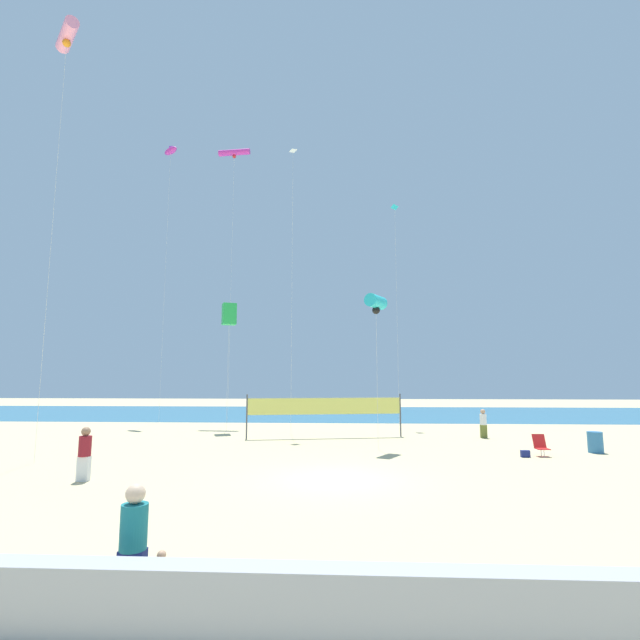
{
  "coord_description": "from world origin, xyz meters",
  "views": [
    {
      "loc": [
        0.34,
        -15.36,
        3.24
      ],
      "look_at": [
        -1.04,
        10.53,
        6.58
      ],
      "focal_mm": 25.71,
      "sensor_mm": 36.0,
      "label": 1
    }
  ],
  "objects_px": {
    "beachgoer_white_shirt": "(483,423)",
    "kite_white_diamond": "(293,166)",
    "volleyball_net": "(325,408)",
    "kite_magenta_tube": "(234,153)",
    "mother_figure": "(133,540)",
    "kite_cyan_tube": "(376,303)",
    "folding_beach_chair": "(541,445)",
    "beachgoer_maroon_shirt": "(85,452)",
    "kite_green_box": "(229,314)",
    "trash_barrel": "(595,442)",
    "beach_handbag": "(525,454)",
    "kite_cyan_diamond": "(395,217)",
    "toddler_figure": "(161,577)",
    "kite_magenta_inflatable": "(171,152)",
    "kite_pink_tube": "(67,36)"
  },
  "relations": [
    {
      "from": "mother_figure",
      "to": "toddler_figure",
      "type": "xyz_separation_m",
      "value": [
        0.44,
        -0.02,
        -0.49
      ]
    },
    {
      "from": "mother_figure",
      "to": "kite_cyan_tube",
      "type": "distance_m",
      "value": 16.83
    },
    {
      "from": "folding_beach_chair",
      "to": "kite_magenta_inflatable",
      "type": "relative_size",
      "value": 0.04
    },
    {
      "from": "beach_handbag",
      "to": "kite_cyan_tube",
      "type": "height_order",
      "value": "kite_cyan_tube"
    },
    {
      "from": "volleyball_net",
      "to": "kite_magenta_tube",
      "type": "relative_size",
      "value": 0.39
    },
    {
      "from": "beachgoer_white_shirt",
      "to": "folding_beach_chair",
      "type": "relative_size",
      "value": 1.77
    },
    {
      "from": "mother_figure",
      "to": "trash_barrel",
      "type": "relative_size",
      "value": 1.86
    },
    {
      "from": "toddler_figure",
      "to": "mother_figure",
      "type": "bearing_deg",
      "value": 146.13
    },
    {
      "from": "kite_white_diamond",
      "to": "folding_beach_chair",
      "type": "bearing_deg",
      "value": -34.41
    },
    {
      "from": "beachgoer_white_shirt",
      "to": "beachgoer_maroon_shirt",
      "type": "xyz_separation_m",
      "value": [
        -16.02,
        -11.6,
        0.07
      ]
    },
    {
      "from": "kite_white_diamond",
      "to": "kite_green_box",
      "type": "bearing_deg",
      "value": 171.81
    },
    {
      "from": "mother_figure",
      "to": "trash_barrel",
      "type": "xyz_separation_m",
      "value": [
        14.16,
        14.51,
        -0.45
      ]
    },
    {
      "from": "beachgoer_white_shirt",
      "to": "mother_figure",
      "type": "bearing_deg",
      "value": -6.05
    },
    {
      "from": "trash_barrel",
      "to": "mother_figure",
      "type": "bearing_deg",
      "value": -134.29
    },
    {
      "from": "beachgoer_maroon_shirt",
      "to": "trash_barrel",
      "type": "bearing_deg",
      "value": 65.72
    },
    {
      "from": "volleyball_net",
      "to": "kite_magenta_tube",
      "type": "height_order",
      "value": "kite_magenta_tube"
    },
    {
      "from": "kite_white_diamond",
      "to": "mother_figure",
      "type": "bearing_deg",
      "value": -89.44
    },
    {
      "from": "beach_handbag",
      "to": "kite_white_diamond",
      "type": "distance_m",
      "value": 21.72
    },
    {
      "from": "beach_handbag",
      "to": "kite_green_box",
      "type": "relative_size",
      "value": 0.04
    },
    {
      "from": "kite_cyan_diamond",
      "to": "beach_handbag",
      "type": "bearing_deg",
      "value": -74.2
    },
    {
      "from": "beachgoer_maroon_shirt",
      "to": "kite_cyan_diamond",
      "type": "xyz_separation_m",
      "value": [
        12.19,
        18.29,
        14.26
      ]
    },
    {
      "from": "folding_beach_chair",
      "to": "kite_cyan_tube",
      "type": "height_order",
      "value": "kite_cyan_tube"
    },
    {
      "from": "volleyball_net",
      "to": "kite_cyan_diamond",
      "type": "relative_size",
      "value": 0.53
    },
    {
      "from": "folding_beach_chair",
      "to": "mother_figure",
      "type": "bearing_deg",
      "value": -160.47
    },
    {
      "from": "beachgoer_maroon_shirt",
      "to": "kite_magenta_tube",
      "type": "bearing_deg",
      "value": 138.23
    },
    {
      "from": "beach_handbag",
      "to": "kite_magenta_tube",
      "type": "height_order",
      "value": "kite_magenta_tube"
    },
    {
      "from": "folding_beach_chair",
      "to": "kite_magenta_tube",
      "type": "distance_m",
      "value": 30.85
    },
    {
      "from": "volleyball_net",
      "to": "beach_handbag",
      "type": "xyz_separation_m",
      "value": [
        8.58,
        -5.88,
        -1.5
      ]
    },
    {
      "from": "kite_green_box",
      "to": "kite_cyan_diamond",
      "type": "xyz_separation_m",
      "value": [
        11.25,
        4.07,
        7.78
      ]
    },
    {
      "from": "kite_white_diamond",
      "to": "beachgoer_white_shirt",
      "type": "bearing_deg",
      "value": -10.44
    },
    {
      "from": "trash_barrel",
      "to": "kite_magenta_tube",
      "type": "relative_size",
      "value": 0.04
    },
    {
      "from": "kite_magenta_tube",
      "to": "folding_beach_chair",
      "type": "bearing_deg",
      "value": -40.28
    },
    {
      "from": "kite_green_box",
      "to": "kite_magenta_tube",
      "type": "distance_m",
      "value": 15.47
    },
    {
      "from": "mother_figure",
      "to": "volleyball_net",
      "type": "relative_size",
      "value": 0.2
    },
    {
      "from": "mother_figure",
      "to": "kite_magenta_inflatable",
      "type": "distance_m",
      "value": 36.39
    },
    {
      "from": "beachgoer_maroon_shirt",
      "to": "folding_beach_chair",
      "type": "bearing_deg",
      "value": 65.59
    },
    {
      "from": "mother_figure",
      "to": "kite_magenta_tube",
      "type": "height_order",
      "value": "kite_magenta_tube"
    },
    {
      "from": "toddler_figure",
      "to": "kite_magenta_tube",
      "type": "relative_size",
      "value": 0.04
    },
    {
      "from": "beach_handbag",
      "to": "beachgoer_white_shirt",
      "type": "bearing_deg",
      "value": 88.5
    },
    {
      "from": "mother_figure",
      "to": "folding_beach_chair",
      "type": "height_order",
      "value": "mother_figure"
    },
    {
      "from": "mother_figure",
      "to": "kite_cyan_tube",
      "type": "relative_size",
      "value": 0.23
    },
    {
      "from": "kite_cyan_tube",
      "to": "beachgoer_white_shirt",
      "type": "bearing_deg",
      "value": 35.71
    },
    {
      "from": "kite_cyan_tube",
      "to": "kite_white_diamond",
      "type": "distance_m",
      "value": 12.97
    },
    {
      "from": "kite_cyan_diamond",
      "to": "kite_white_diamond",
      "type": "relative_size",
      "value": 0.88
    },
    {
      "from": "kite_cyan_tube",
      "to": "trash_barrel",
      "type": "bearing_deg",
      "value": -3.1
    },
    {
      "from": "volleyball_net",
      "to": "kite_green_box",
      "type": "relative_size",
      "value": 1.06
    },
    {
      "from": "mother_figure",
      "to": "beachgoer_white_shirt",
      "type": "distance_m",
      "value": 22.21
    },
    {
      "from": "beachgoer_white_shirt",
      "to": "kite_white_diamond",
      "type": "xyz_separation_m",
      "value": [
        -10.96,
        2.02,
        16.23
      ]
    },
    {
      "from": "beachgoer_white_shirt",
      "to": "kite_magenta_inflatable",
      "type": "height_order",
      "value": "kite_magenta_inflatable"
    },
    {
      "from": "kite_pink_tube",
      "to": "kite_magenta_inflatable",
      "type": "relative_size",
      "value": 0.84
    }
  ]
}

